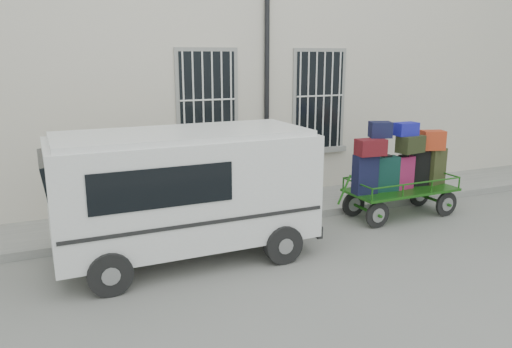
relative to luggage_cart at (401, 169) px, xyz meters
The scene contains 5 objects.
ground 3.29m from the luggage_cart, 164.94° to the right, with size 80.00×80.00×0.00m, color slate.
building 5.92m from the luggage_cart, 122.82° to the left, with size 24.00×5.15×6.00m.
sidewalk 3.45m from the luggage_cart, 155.35° to the left, with size 24.00×1.70×0.15m, color gray.
luggage_cart is the anchor object (origin of this frame).
van 4.67m from the luggage_cart, behind, with size 4.24×1.98×2.11m.
Camera 1 is at (-3.60, -7.15, 3.27)m, focal length 35.00 mm.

